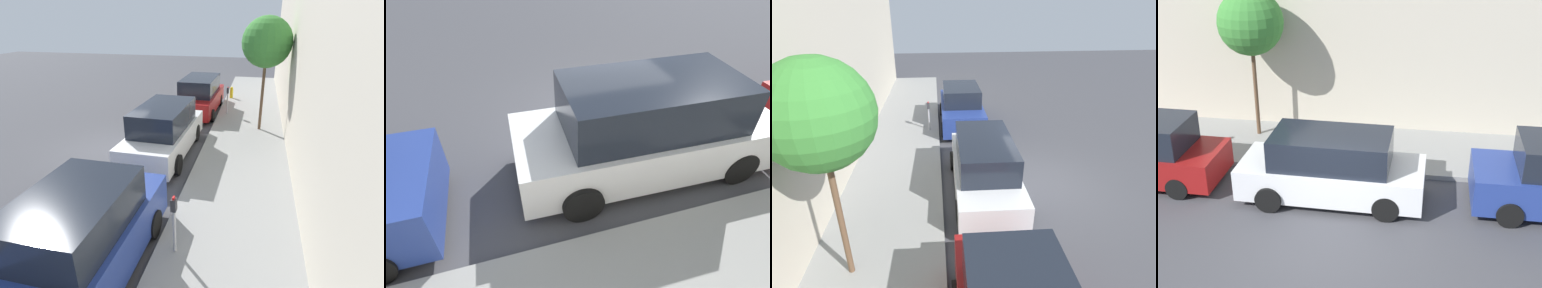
% 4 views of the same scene
% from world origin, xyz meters
% --- Properties ---
extents(ground_plane, '(60.00, 60.00, 0.00)m').
position_xyz_m(ground_plane, '(0.00, 0.00, 0.00)').
color(ground_plane, '#424247').
extents(parked_minivan_second, '(2.03, 4.95, 1.90)m').
position_xyz_m(parked_minivan_second, '(2.13, 0.20, 0.92)').
color(parked_minivan_second, silver).
rests_on(parked_minivan_second, ground_plane).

